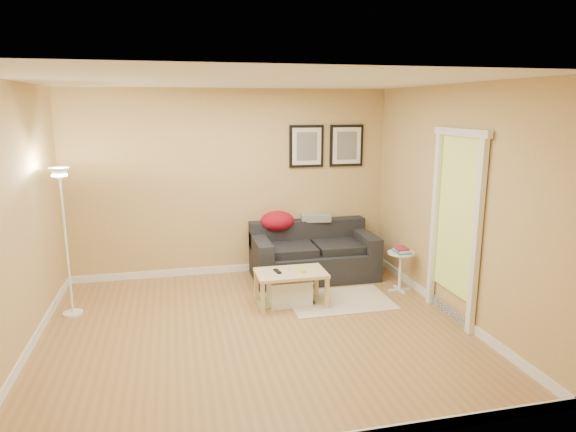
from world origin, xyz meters
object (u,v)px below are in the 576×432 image
(sofa, at_px, (314,251))
(storage_bin, at_px, (289,291))
(coffee_table, at_px, (291,288))
(floor_lamp, at_px, (67,247))
(side_table, at_px, (400,272))
(book_stack, at_px, (402,250))

(sofa, bearing_deg, storage_bin, -122.50)
(storage_bin, bearing_deg, sofa, 57.50)
(coffee_table, height_order, floor_lamp, floor_lamp)
(sofa, relative_size, side_table, 3.27)
(storage_bin, relative_size, floor_lamp, 0.30)
(sofa, distance_m, book_stack, 1.25)
(sofa, bearing_deg, book_stack, -40.34)
(side_table, bearing_deg, floor_lamp, 177.93)
(sofa, height_order, floor_lamp, floor_lamp)
(coffee_table, bearing_deg, book_stack, 2.93)
(book_stack, relative_size, floor_lamp, 0.13)
(coffee_table, relative_size, side_table, 1.61)
(side_table, height_order, floor_lamp, floor_lamp)
(sofa, relative_size, storage_bin, 3.27)
(floor_lamp, bearing_deg, sofa, 11.71)
(book_stack, distance_m, floor_lamp, 4.03)
(sofa, distance_m, side_table, 1.23)
(storage_bin, distance_m, side_table, 1.51)
(coffee_table, relative_size, book_stack, 3.64)
(sofa, xyz_separation_m, floor_lamp, (-3.08, -0.64, 0.44))
(book_stack, xyz_separation_m, floor_lamp, (-4.02, 0.16, 0.25))
(side_table, bearing_deg, storage_bin, -176.48)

